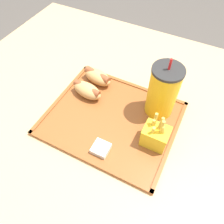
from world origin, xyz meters
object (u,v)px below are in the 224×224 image
(soda_cup, at_px, (163,91))
(hot_dog_near, at_px, (87,90))
(fries_carton, at_px, (155,135))
(hot_dog_far, at_px, (98,77))
(sauce_cup_mayo, at_px, (101,148))

(soda_cup, bearing_deg, hot_dog_near, -167.91)
(soda_cup, xyz_separation_m, fries_carton, (0.03, -0.12, -0.05))
(soda_cup, height_order, hot_dog_far, soda_cup)
(hot_dog_far, distance_m, hot_dog_near, 0.07)
(sauce_cup_mayo, bearing_deg, hot_dog_near, 130.95)
(fries_carton, distance_m, sauce_cup_mayo, 0.16)
(hot_dog_far, relative_size, hot_dog_near, 1.01)
(soda_cup, height_order, fries_carton, soda_cup)
(hot_dog_near, distance_m, fries_carton, 0.28)
(hot_dog_near, bearing_deg, hot_dog_far, 90.00)
(hot_dog_far, distance_m, sauce_cup_mayo, 0.28)
(fries_carton, relative_size, sauce_cup_mayo, 2.41)
(fries_carton, bearing_deg, sauce_cup_mayo, -143.57)
(soda_cup, xyz_separation_m, hot_dog_far, (-0.24, 0.02, -0.06))
(soda_cup, height_order, sauce_cup_mayo, soda_cup)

